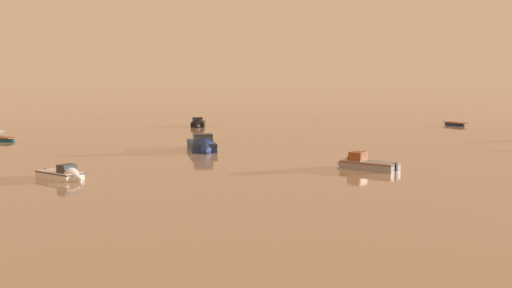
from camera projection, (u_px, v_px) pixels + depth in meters
The scene contains 6 objects.
rowboat_moored_1 at pixel (455, 124), 88.76m from camera, with size 1.99×4.60×0.70m.
motorboat_moored_0 at pixel (361, 165), 45.31m from camera, with size 4.58×5.01×1.92m.
rowboat_moored_2 at pixel (2, 140), 65.76m from camera, with size 4.00×3.76×0.65m.
motorboat_moored_2 at pixel (65, 176), 40.25m from camera, with size 3.87×4.15×1.61m.
motorboat_moored_3 at pixel (203, 147), 56.54m from camera, with size 2.52×6.83×2.55m.
motorboat_moored_5 at pixel (198, 125), 86.41m from camera, with size 2.87×5.76×2.10m.
Camera 1 is at (-22.73, -24.12, 6.83)m, focal length 40.74 mm.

